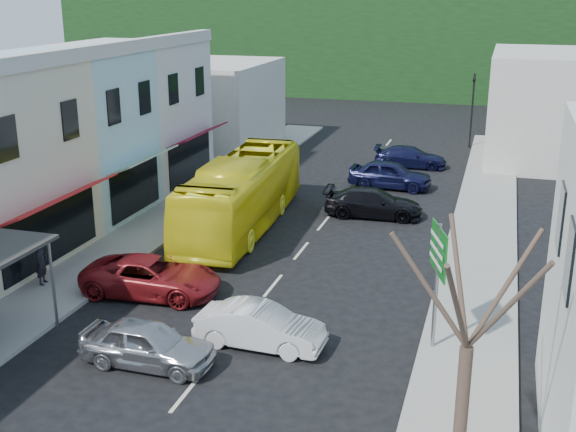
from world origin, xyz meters
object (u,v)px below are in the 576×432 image
at_px(bus, 242,196).
at_px(traffic_signal, 472,111).
at_px(car_red, 152,277).
at_px(pedestrian_left, 41,263).
at_px(car_white, 260,326).
at_px(street_tree, 467,347).
at_px(direction_sign, 436,289).
at_px(car_silver, 148,344).

distance_m(bus, traffic_signal, 23.60).
height_order(car_red, pedestrian_left, pedestrian_left).
height_order(car_white, street_tree, street_tree).
xyz_separation_m(car_white, car_red, (-5.16, 2.69, 0.00)).
bearing_deg(bus, direction_sign, -47.54).
distance_m(car_red, pedestrian_left, 4.35).
bearing_deg(traffic_signal, bus, 84.39).
bearing_deg(car_white, car_red, 64.46).
bearing_deg(car_silver, bus, 8.58).
height_order(car_silver, car_red, same).
bearing_deg(street_tree, traffic_signal, 92.68).
bearing_deg(direction_sign, car_red, 154.03).
bearing_deg(street_tree, car_white, 138.40).
height_order(direction_sign, traffic_signal, traffic_signal).
distance_m(car_silver, traffic_signal, 35.70).
xyz_separation_m(car_red, direction_sign, (10.45, -1.40, 1.40)).
distance_m(car_red, direction_sign, 10.63).
xyz_separation_m(car_silver, street_tree, (9.36, -3.66, 3.17)).
bearing_deg(pedestrian_left, direction_sign, -104.81).
relative_size(car_silver, car_red, 0.96).
relative_size(bus, pedestrian_left, 6.82).
bearing_deg(bus, car_white, -70.19).
bearing_deg(direction_sign, bus, 117.12).
distance_m(pedestrian_left, direction_sign, 14.82).
relative_size(car_silver, car_white, 1.00).
xyz_separation_m(car_white, traffic_signal, (4.69, 32.73, 1.92)).
bearing_deg(direction_sign, street_tree, -98.66).
relative_size(car_silver, pedestrian_left, 2.59).
xyz_separation_m(car_silver, car_white, (2.86, 2.11, 0.00)).
bearing_deg(car_white, street_tree, -129.58).
relative_size(car_white, pedestrian_left, 2.59).
xyz_separation_m(pedestrian_left, traffic_signal, (14.15, 30.61, 1.62)).
relative_size(pedestrian_left, street_tree, 0.22).
relative_size(bus, street_tree, 1.50).
height_order(car_white, pedestrian_left, pedestrian_left).
xyz_separation_m(car_silver, pedestrian_left, (-6.60, 4.23, 0.30)).
bearing_deg(car_silver, street_tree, -110.56).
relative_size(bus, car_red, 2.52).
height_order(street_tree, traffic_signal, street_tree).
relative_size(bus, direction_sign, 2.76).
distance_m(car_white, direction_sign, 5.63).
height_order(bus, street_tree, street_tree).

